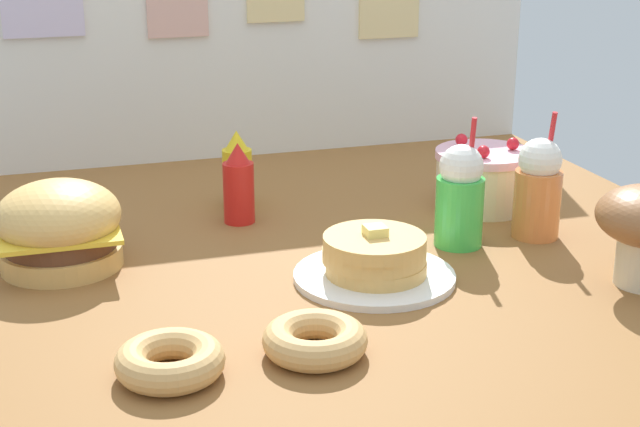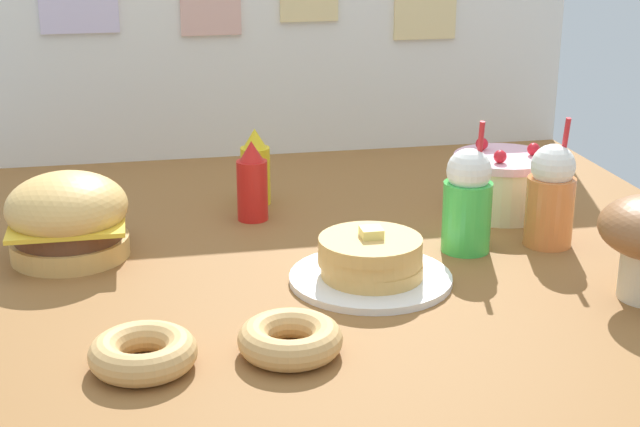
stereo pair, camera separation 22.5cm
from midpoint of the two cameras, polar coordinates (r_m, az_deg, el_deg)
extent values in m
cube|color=brown|center=(2.28, 3.27, -3.66)|extent=(2.15, 2.18, 0.02)
cube|color=silver|center=(3.20, -1.52, 10.96)|extent=(2.15, 0.03, 0.85)
cube|color=#D8A599|center=(3.14, -4.61, 12.76)|extent=(0.20, 0.01, 0.22)
cube|color=beige|center=(3.31, 8.42, 12.49)|extent=(0.22, 0.01, 0.24)
cylinder|color=#DBA859|center=(2.40, -12.37, -2.04)|extent=(0.29, 0.29, 0.05)
cylinder|color=#59331E|center=(2.39, -12.45, -1.02)|extent=(0.27, 0.27, 0.04)
cube|color=yellow|center=(2.38, -12.49, -0.45)|extent=(0.28, 0.28, 0.01)
ellipsoid|color=#E5B260|center=(2.37, -12.55, 0.36)|extent=(0.30, 0.30, 0.17)
cylinder|color=white|center=(2.21, 6.01, -4.00)|extent=(0.38, 0.38, 0.02)
cylinder|color=#E0AD5B|center=(2.20, 6.12, -3.45)|extent=(0.24, 0.24, 0.03)
cylinder|color=#E0AD5B|center=(2.19, 6.02, -2.66)|extent=(0.24, 0.24, 0.03)
cylinder|color=#E0AD5B|center=(2.17, 6.05, -1.94)|extent=(0.24, 0.24, 0.03)
cube|color=#F7E072|center=(2.17, 6.11, -1.21)|extent=(0.05, 0.05, 0.02)
cylinder|color=beige|center=(2.72, 13.35, 1.47)|extent=(0.27, 0.27, 0.15)
cylinder|color=#F2B2C6|center=(2.70, 13.48, 3.18)|extent=(0.28, 0.28, 0.02)
sphere|color=red|center=(2.71, 15.20, 3.76)|extent=(0.04, 0.04, 0.04)
sphere|color=red|center=(2.74, 12.15, 4.14)|extent=(0.04, 0.04, 0.04)
sphere|color=red|center=(2.61, 13.34, 3.35)|extent=(0.04, 0.04, 0.04)
cylinder|color=red|center=(2.59, -1.67, 1.38)|extent=(0.09, 0.09, 0.17)
cone|color=red|center=(2.56, -1.69, 3.78)|extent=(0.07, 0.07, 0.06)
cylinder|color=yellow|center=(2.73, -1.59, 2.28)|extent=(0.09, 0.09, 0.17)
cone|color=yellow|center=(2.70, -1.61, 4.57)|extent=(0.07, 0.07, 0.06)
cylinder|color=green|center=(2.41, 11.56, -0.24)|extent=(0.12, 0.12, 0.18)
sphere|color=white|center=(2.38, 11.75, 2.52)|extent=(0.11, 0.11, 0.11)
cylinder|color=red|center=(2.38, 12.36, 3.39)|extent=(0.01, 0.03, 0.18)
cylinder|color=orange|center=(2.50, 16.29, 0.08)|extent=(0.12, 0.12, 0.18)
sphere|color=white|center=(2.47, 16.55, 2.74)|extent=(0.11, 0.11, 0.11)
cylinder|color=red|center=(2.47, 17.14, 3.58)|extent=(0.01, 0.04, 0.18)
torus|color=tan|center=(1.82, -7.23, -8.48)|extent=(0.21, 0.21, 0.06)
torus|color=brown|center=(1.82, -7.23, -8.36)|extent=(0.20, 0.20, 0.05)
torus|color=tan|center=(1.86, 1.66, -7.72)|extent=(0.21, 0.21, 0.06)
torus|color=#8CCC8C|center=(1.86, 1.66, -7.59)|extent=(0.20, 0.20, 0.05)
camera|label=1|loc=(0.11, -87.14, 0.98)|focal=52.65mm
camera|label=2|loc=(0.11, 92.86, -0.98)|focal=52.65mm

